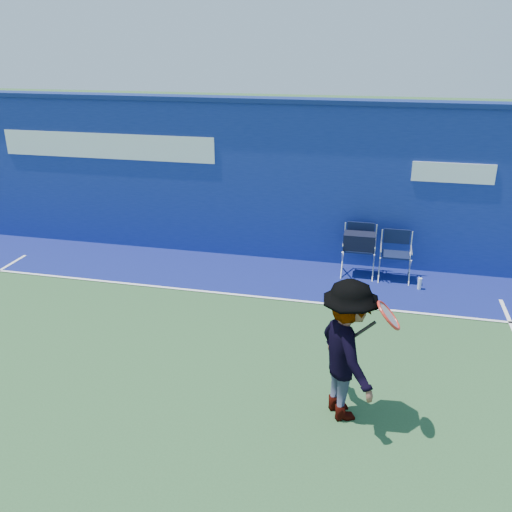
% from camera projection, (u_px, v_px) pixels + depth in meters
% --- Properties ---
extents(ground, '(80.00, 80.00, 0.00)m').
position_uv_depth(ground, '(156.00, 410.00, 6.38)').
color(ground, '#2A4F2A').
rests_on(ground, ground).
extents(stadium_wall, '(24.00, 0.50, 3.08)m').
position_uv_depth(stadium_wall, '(255.00, 179.00, 10.52)').
color(stadium_wall, navy).
rests_on(stadium_wall, ground).
extents(out_of_bounds_strip, '(24.00, 1.80, 0.01)m').
position_uv_depth(out_of_bounds_strip, '(242.00, 274.00, 10.09)').
color(out_of_bounds_strip, navy).
rests_on(out_of_bounds_strip, ground).
extents(court_lines, '(24.00, 12.00, 0.01)m').
position_uv_depth(court_lines, '(174.00, 380.00, 6.92)').
color(court_lines, white).
rests_on(court_lines, out_of_bounds_strip).
extents(directors_chair_left, '(0.57, 0.51, 0.95)m').
position_uv_depth(directors_chair_left, '(358.00, 255.00, 9.91)').
color(directors_chair_left, silver).
rests_on(directors_chair_left, ground).
extents(directors_chair_right, '(0.53, 0.47, 0.89)m').
position_uv_depth(directors_chair_right, '(395.00, 265.00, 9.78)').
color(directors_chair_right, silver).
rests_on(directors_chair_right, ground).
extents(water_bottle, '(0.07, 0.07, 0.21)m').
position_uv_depth(water_bottle, '(420.00, 284.00, 9.43)').
color(water_bottle, silver).
rests_on(water_bottle, ground).
extents(tennis_player, '(1.08, 1.26, 1.69)m').
position_uv_depth(tennis_player, '(347.00, 351.00, 6.02)').
color(tennis_player, '#EA4738').
rests_on(tennis_player, ground).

